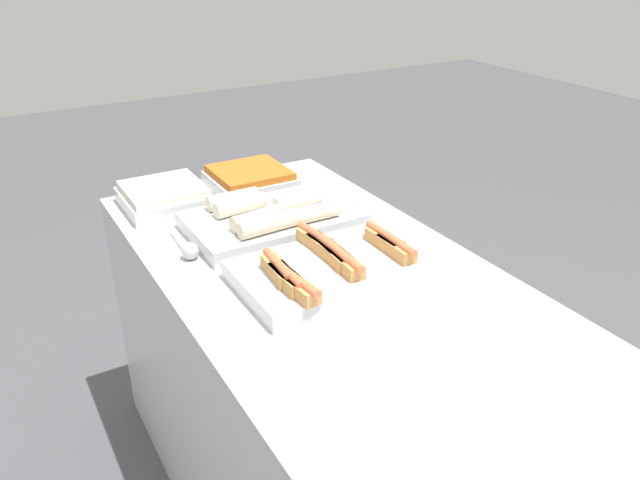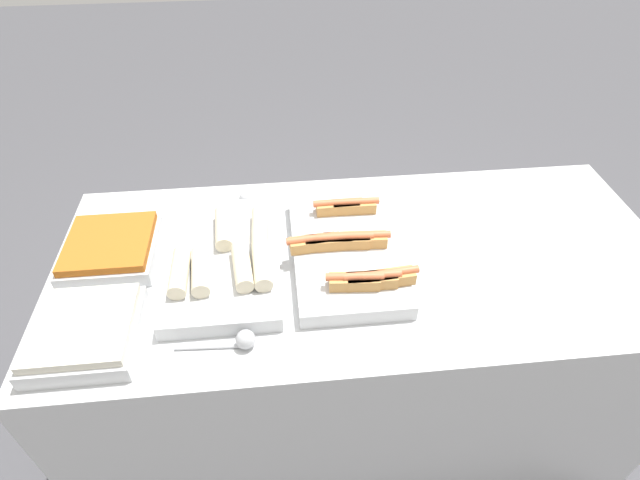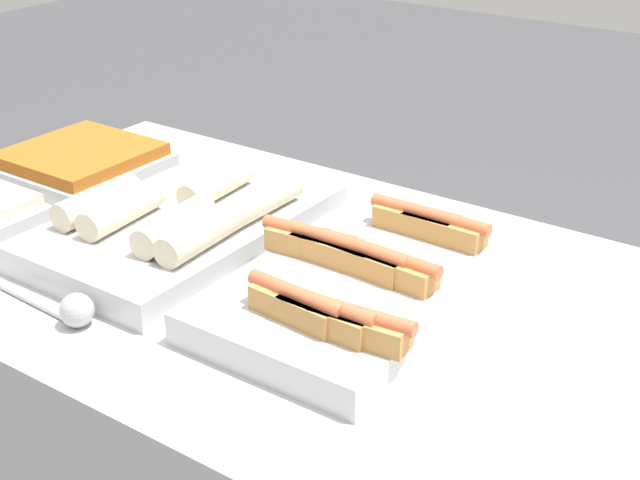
{
  "view_description": "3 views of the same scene",
  "coord_description": "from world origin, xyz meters",
  "px_view_note": "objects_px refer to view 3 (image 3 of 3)",
  "views": [
    {
      "loc": [
        1.17,
        -0.76,
        1.76
      ],
      "look_at": [
        -0.14,
        0.0,
        1.0
      ],
      "focal_mm": 35.0,
      "sensor_mm": 36.0,
      "label": 1
    },
    {
      "loc": [
        -0.25,
        -1.09,
        1.96
      ],
      "look_at": [
        -0.14,
        0.0,
        1.0
      ],
      "focal_mm": 28.0,
      "sensor_mm": 36.0,
      "label": 2
    },
    {
      "loc": [
        0.56,
        -1.0,
        1.6
      ],
      "look_at": [
        -0.14,
        0.0,
        1.0
      ],
      "focal_mm": 50.0,
      "sensor_mm": 36.0,
      "label": 3
    }
  ],
  "objects_px": {
    "serving_spoon_near": "(72,309)",
    "tray_wraps": "(183,223)",
    "tray_hotdogs": "(362,280)",
    "tray_side_back": "(82,167)",
    "serving_spoon_far": "(309,180)"
  },
  "relations": [
    {
      "from": "tray_hotdogs",
      "to": "serving_spoon_far",
      "type": "relative_size",
      "value": 2.59
    },
    {
      "from": "tray_side_back",
      "to": "serving_spoon_near",
      "type": "bearing_deg",
      "value": -43.29
    },
    {
      "from": "tray_wraps",
      "to": "tray_side_back",
      "type": "height_order",
      "value": "tray_wraps"
    },
    {
      "from": "serving_spoon_near",
      "to": "serving_spoon_far",
      "type": "bearing_deg",
      "value": 90.2
    },
    {
      "from": "serving_spoon_far",
      "to": "tray_wraps",
      "type": "bearing_deg",
      "value": -99.0
    },
    {
      "from": "serving_spoon_near",
      "to": "tray_wraps",
      "type": "bearing_deg",
      "value": 99.78
    },
    {
      "from": "tray_side_back",
      "to": "serving_spoon_near",
      "type": "xyz_separation_m",
      "value": [
        0.39,
        -0.37,
        -0.01
      ]
    },
    {
      "from": "tray_hotdogs",
      "to": "tray_wraps",
      "type": "distance_m",
      "value": 0.36
    },
    {
      "from": "tray_side_back",
      "to": "serving_spoon_far",
      "type": "height_order",
      "value": "tray_side_back"
    },
    {
      "from": "tray_hotdogs",
      "to": "serving_spoon_near",
      "type": "relative_size",
      "value": 2.52
    },
    {
      "from": "tray_side_back",
      "to": "serving_spoon_far",
      "type": "xyz_separation_m",
      "value": [
        0.39,
        0.22,
        -0.01
      ]
    },
    {
      "from": "tray_wraps",
      "to": "tray_side_back",
      "type": "distance_m",
      "value": 0.35
    },
    {
      "from": "tray_wraps",
      "to": "serving_spoon_near",
      "type": "relative_size",
      "value": 2.54
    },
    {
      "from": "tray_side_back",
      "to": "tray_wraps",
      "type": "bearing_deg",
      "value": -13.07
    },
    {
      "from": "tray_hotdogs",
      "to": "tray_wraps",
      "type": "xyz_separation_m",
      "value": [
        -0.36,
        -0.0,
        -0.0
      ]
    }
  ]
}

